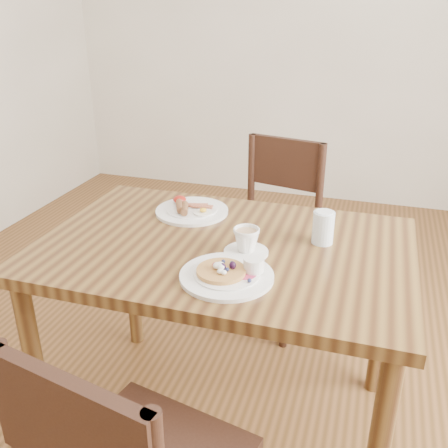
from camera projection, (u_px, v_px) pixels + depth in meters
name	position (u px, v px, depth m)	size (l,w,h in m)	color
ground	(224.00, 417.00, 1.93)	(5.00, 5.00, 0.00)	#583819
dining_table	(224.00, 270.00, 1.66)	(1.20, 0.80, 0.75)	brown
chair_far	(272.00, 224.00, 2.40)	(0.50, 0.50, 0.88)	black
pancake_plate	(229.00, 273.00, 1.42)	(0.27, 0.27, 0.06)	white
breakfast_plate	(191.00, 210.00, 1.86)	(0.27, 0.27, 0.04)	white
teacup_saucer	(246.00, 242.00, 1.55)	(0.14, 0.14, 0.08)	white
water_glass	(323.00, 228.00, 1.61)	(0.07, 0.07, 0.11)	silver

